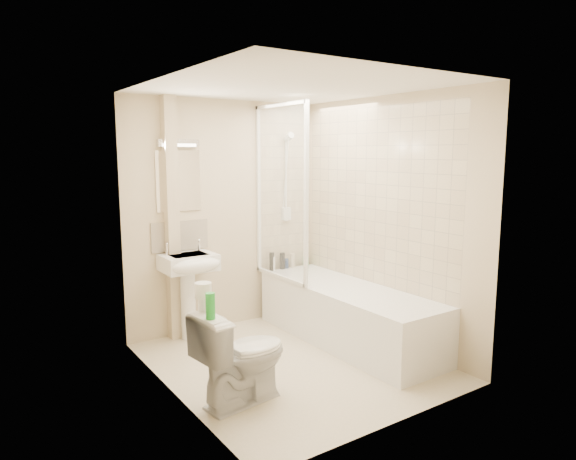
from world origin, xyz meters
TOP-DOWN VIEW (x-y plane):
  - floor at (0.00, 0.00)m, footprint 2.50×2.50m
  - wall_back at (0.00, 1.25)m, footprint 2.20×0.02m
  - wall_left at (-1.10, 0.00)m, footprint 0.02×2.50m
  - wall_right at (1.10, 0.00)m, footprint 0.02×2.50m
  - ceiling at (0.00, 0.00)m, footprint 2.20×2.50m
  - tile_back at (0.75, 1.24)m, footprint 0.70×0.01m
  - tile_right at (1.09, 0.12)m, footprint 0.01×2.10m
  - pipe_boxing at (-0.62, 1.19)m, footprint 0.12×0.12m
  - splashback at (-0.52, 1.24)m, footprint 0.60×0.02m
  - mirror at (-0.52, 1.24)m, footprint 0.46×0.01m
  - strip_light at (-0.52, 1.22)m, footprint 0.42×0.07m
  - bathtub at (0.75, 0.12)m, footprint 0.70×2.10m
  - shower_screen at (0.40, 0.80)m, footprint 0.04×0.92m
  - shower_fixture at (0.75, 1.19)m, footprint 0.10×0.16m
  - pedestal_sink at (-0.52, 1.01)m, footprint 0.51×0.48m
  - bottle_black_a at (0.52, 1.16)m, footprint 0.05×0.05m
  - bottle_white_a at (0.53, 1.16)m, footprint 0.06×0.06m
  - bottle_black_b at (0.66, 1.16)m, footprint 0.06×0.06m
  - bottle_blue at (0.72, 1.16)m, footprint 0.04×0.04m
  - bottle_cream at (0.80, 1.16)m, footprint 0.06×0.06m
  - bottle_green at (0.99, 1.16)m, footprint 0.07×0.07m
  - toilet at (-0.72, -0.38)m, footprint 0.59×0.82m
  - toilet_roll_lower at (-0.96, -0.28)m, footprint 0.10×0.10m
  - toilet_roll_upper at (-0.99, -0.31)m, footprint 0.12×0.12m
  - green_bottle at (-1.01, -0.48)m, footprint 0.07×0.07m

SIDE VIEW (x-z plane):
  - floor at x=0.00m, z-range 0.00..0.00m
  - bathtub at x=0.75m, z-range 0.01..0.56m
  - toilet at x=-0.72m, z-range 0.00..0.73m
  - bottle_green at x=0.99m, z-range 0.55..0.65m
  - bottle_blue at x=0.72m, z-range 0.55..0.66m
  - bottle_white_a at x=0.53m, z-range 0.55..0.71m
  - bottle_cream at x=0.80m, z-range 0.55..0.71m
  - bottle_black_b at x=0.66m, z-range 0.55..0.74m
  - bottle_black_a at x=0.52m, z-range 0.55..0.75m
  - pedestal_sink at x=-0.52m, z-range 0.20..1.19m
  - toilet_roll_lower at x=-0.96m, z-range 0.73..0.84m
  - green_bottle at x=-1.01m, z-range 0.73..0.91m
  - toilet_roll_upper at x=-0.99m, z-range 0.84..0.95m
  - splashback at x=-0.52m, z-range 0.88..1.18m
  - wall_back at x=0.00m, z-range 0.00..2.40m
  - wall_left at x=-1.10m, z-range 0.00..2.40m
  - wall_right at x=1.10m, z-range 0.00..2.40m
  - pipe_boxing at x=-0.62m, z-range 0.00..2.40m
  - tile_back at x=0.75m, z-range 0.55..2.30m
  - tile_right at x=1.09m, z-range 0.55..2.30m
  - shower_screen at x=0.40m, z-range 0.55..2.35m
  - shower_fixture at x=0.75m, z-range 1.05..2.04m
  - mirror at x=-0.52m, z-range 1.28..1.88m
  - strip_light at x=-0.52m, z-range 1.92..1.98m
  - ceiling at x=0.00m, z-range 2.39..2.41m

